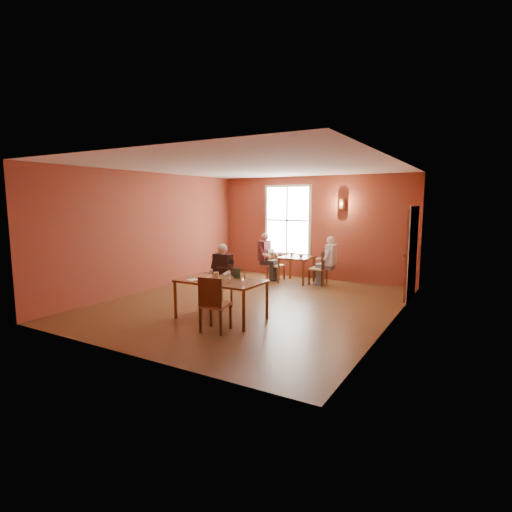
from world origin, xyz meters
The scene contains 27 objects.
ground centered at (0.00, 0.00, 0.00)m, with size 6.00×7.00×0.01m, color brown.
wall_back centered at (0.00, 3.50, 1.50)m, with size 6.00×0.04×3.00m, color brown.
wall_front centered at (0.00, -3.50, 1.50)m, with size 6.00×0.04×3.00m, color brown.
wall_left centered at (-3.00, 0.00, 1.50)m, with size 0.04×7.00×3.00m, color brown.
wall_right centered at (3.00, 0.00, 1.50)m, with size 0.04×7.00×3.00m, color brown.
ceiling centered at (0.00, 0.00, 3.00)m, with size 6.00×7.00×0.04m, color white.
window centered at (-0.80, 3.45, 1.70)m, with size 1.36×0.10×1.96m, color white.
door centered at (2.94, 2.30, 1.05)m, with size 0.12×1.04×2.10m, color maroon.
wall_sconce centered at (0.90, 3.40, 2.20)m, with size 0.16×0.16×0.28m, color brown.
main_table centered at (0.10, -1.32, 0.39)m, with size 1.64×0.92×0.77m, color brown, non-canonical shape.
chair_diner_main centered at (-0.40, -0.67, 0.46)m, with size 0.41×0.41×0.93m, color #562A1B, non-canonical shape.
diner_main centered at (-0.40, -0.70, 0.66)m, with size 0.53×0.53×1.31m, color black, non-canonical shape.
chair_empty centered at (0.43, -1.95, 0.49)m, with size 0.44×0.44×0.99m, color #422413, non-canonical shape.
plate_food centered at (-0.13, -1.28, 0.79)m, with size 0.28×0.28×0.04m, color white.
sandwich centered at (-0.05, -1.26, 0.83)m, with size 0.09×0.09×0.11m, color tan.
goblet_b centered at (0.70, -1.45, 0.87)m, with size 0.08×0.08×0.20m, color white, non-canonical shape.
goblet_c centered at (0.44, -1.53, 0.87)m, with size 0.08×0.08×0.19m, color white, non-canonical shape.
menu_stand centered at (0.28, -1.02, 0.87)m, with size 0.12×0.06×0.21m, color #25472F.
knife centered at (0.07, -1.57, 0.77)m, with size 0.19×0.02×0.00m, color white.
napkin centered at (-0.38, -1.56, 0.77)m, with size 0.18×0.18×0.01m, color white.
second_table centered at (-0.13, 2.69, 0.36)m, with size 0.82×0.82×0.73m, color brown, non-canonical shape.
chair_diner_white centered at (0.52, 2.69, 0.46)m, with size 0.41×0.41×0.93m, color #56381B, non-canonical shape.
diner_white centered at (0.55, 2.69, 0.65)m, with size 0.52×0.52×1.29m, color white, non-canonical shape.
chair_diner_maroon centered at (-0.78, 2.69, 0.45)m, with size 0.40×0.40×0.89m, color #42240D, non-canonical shape.
diner_maroon centered at (-0.81, 2.69, 0.66)m, with size 0.53×0.53×1.32m, color maroon, non-canonical shape.
cup_a centered at (0.04, 2.60, 0.77)m, with size 0.11×0.11×0.09m, color silver.
cup_b centered at (-0.34, 2.81, 0.77)m, with size 0.09×0.09×0.09m, color silver.
Camera 1 is at (4.46, -7.46, 2.26)m, focal length 28.00 mm.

